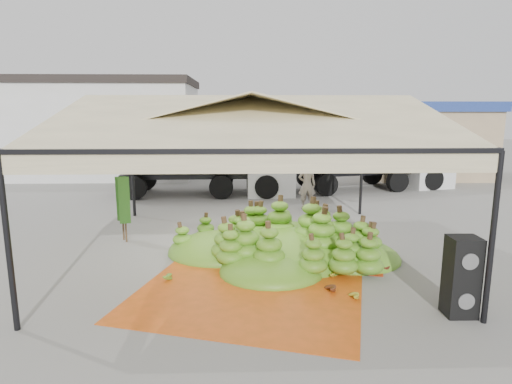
{
  "coord_description": "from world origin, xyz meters",
  "views": [
    {
      "loc": [
        -0.18,
        -10.77,
        3.62
      ],
      "look_at": [
        0.2,
        1.5,
        1.3
      ],
      "focal_mm": 30.0,
      "sensor_mm": 36.0,
      "label": 1
    }
  ],
  "objects_px": {
    "truck_left": "(214,158)",
    "truck_right": "(380,156)",
    "speaker_stack": "(462,277)",
    "banana_heap": "(287,231)",
    "vendor": "(307,185)"
  },
  "relations": [
    {
      "from": "truck_left",
      "to": "truck_right",
      "type": "xyz_separation_m",
      "value": [
        7.73,
        1.23,
        -0.03
      ]
    },
    {
      "from": "speaker_stack",
      "to": "truck_left",
      "type": "bearing_deg",
      "value": 114.27
    },
    {
      "from": "banana_heap",
      "to": "vendor",
      "type": "distance_m",
      "value": 5.53
    },
    {
      "from": "banana_heap",
      "to": "speaker_stack",
      "type": "height_order",
      "value": "speaker_stack"
    },
    {
      "from": "vendor",
      "to": "truck_left",
      "type": "relative_size",
      "value": 0.24
    },
    {
      "from": "vendor",
      "to": "truck_left",
      "type": "bearing_deg",
      "value": -38.48
    },
    {
      "from": "truck_left",
      "to": "vendor",
      "type": "bearing_deg",
      "value": -40.95
    },
    {
      "from": "banana_heap",
      "to": "speaker_stack",
      "type": "distance_m",
      "value": 4.31
    },
    {
      "from": "banana_heap",
      "to": "vendor",
      "type": "height_order",
      "value": "vendor"
    },
    {
      "from": "truck_left",
      "to": "speaker_stack",
      "type": "bearing_deg",
      "value": -67.53
    },
    {
      "from": "banana_heap",
      "to": "truck_left",
      "type": "relative_size",
      "value": 0.81
    },
    {
      "from": "vendor",
      "to": "truck_right",
      "type": "bearing_deg",
      "value": -132.43
    },
    {
      "from": "vendor",
      "to": "banana_heap",
      "type": "bearing_deg",
      "value": 77.54
    },
    {
      "from": "truck_left",
      "to": "truck_right",
      "type": "distance_m",
      "value": 7.82
    },
    {
      "from": "speaker_stack",
      "to": "truck_left",
      "type": "distance_m",
      "value": 12.79
    }
  ]
}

